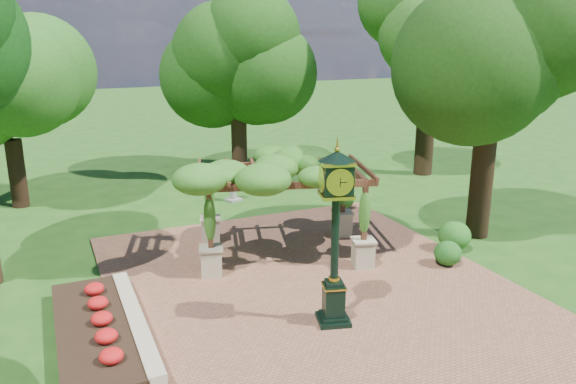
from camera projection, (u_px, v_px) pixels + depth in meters
name	position (u px, v px, depth m)	size (l,w,h in m)	color
ground	(329.00, 302.00, 13.89)	(120.00, 120.00, 0.00)	#1E4714
brick_plaza	(311.00, 286.00, 14.76)	(10.00, 12.00, 0.04)	brown
border_wall	(136.00, 324.00, 12.48)	(0.35, 5.00, 0.40)	#C6B793
flower_bed	(93.00, 333.00, 12.13)	(1.50, 5.00, 0.36)	red
pedestal_clock	(335.00, 222.00, 12.23)	(0.99, 0.99, 4.09)	black
pergola	(282.00, 172.00, 16.21)	(5.59, 4.31, 3.11)	tan
sundial	(233.00, 190.00, 22.21)	(0.70, 0.70, 0.98)	gray
shrub_front	(448.00, 253.00, 15.96)	(0.78, 0.78, 0.70)	#1A4F16
shrub_mid	(454.00, 236.00, 17.07)	(0.99, 0.99, 0.89)	#205A19
shrub_back	(343.00, 198.00, 21.14)	(0.86, 0.86, 0.77)	#225F1B
tree_west_far	(5.00, 85.00, 20.34)	(4.20, 4.20, 6.73)	black
tree_north	(237.00, 58.00, 25.41)	(4.44, 4.44, 7.80)	#321F14
tree_east_near	(495.00, 39.00, 16.79)	(4.78, 4.78, 9.13)	black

